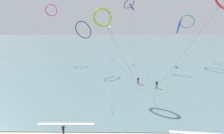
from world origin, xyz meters
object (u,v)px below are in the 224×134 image
Objects in this scene: surfer_coral at (138,81)px; kite_lime at (102,18)px; surfer_amber at (157,85)px; kite_emerald at (187,22)px; kite_magenta at (51,10)px; kite_cobalt at (179,26)px; kite_violet at (132,7)px; kite_ivory at (111,31)px; kite_navy at (84,30)px; surfer_teal at (63,131)px; kite_charcoal at (129,3)px.

surfer_coral is 0.10× the size of kite_lime.
kite_emerald reaches higher than surfer_amber.
surfer_coral is at bearing -77.68° from kite_magenta.
surfer_coral is at bearing -19.14° from kite_cobalt.
kite_violet is at bearing 40.34° from surfer_coral.
kite_magenta is at bearing 86.33° from surfer_coral.
kite_cobalt is (23.17, -5.30, 1.97)m from kite_ivory.
kite_magenta reaches higher than surfer_coral.
kite_lime is at bearing -89.67° from kite_magenta.
surfer_coral is 22.47m from kite_navy.
kite_cobalt is at bearing -126.89° from kite_lime.
kite_magenta is (-30.32, -0.88, -1.29)m from kite_violet.
kite_magenta is (-29.53, 30.04, 18.02)m from surfer_coral.
surfer_amber is 0.03× the size of kite_magenta.
kite_ivory is 23.85m from kite_cobalt.
kite_violet reaches higher than surfer_coral.
kite_lime is at bearing -26.28° from kite_cobalt.
surfer_teal is 0.10× the size of kite_navy.
kite_cobalt is at bearing -66.20° from surfer_teal.
kite_navy is (-2.52, 33.22, 11.54)m from surfer_teal.
kite_lime is (4.03, 17.02, 14.48)m from surfer_teal.
surfer_amber is (15.87, 17.77, 0.08)m from surfer_teal.
surfer_amber is at bearing -172.98° from kite_ivory.
kite_magenta is (-33.27, 32.86, 18.02)m from surfer_amber.
kite_ivory reaches higher than surfer_amber.
kite_magenta is 1.10× the size of kite_ivory.
kite_violet reaches higher than kite_lime.
surfer_teal is 22.71m from kite_lime.
kite_lime reaches higher than surfer_coral.
kite_charcoal is 18.17m from kite_navy.
kite_cobalt reaches higher than surfer_teal.
surfer_coral is 29.02m from kite_charcoal.
kite_ivory reaches higher than surfer_teal.
kite_charcoal is at bearing -150.59° from kite_ivory.
surfer_coral is at bearing -45.78° from kite_charcoal.
kite_lime reaches higher than surfer_teal.
surfer_teal is 0.07× the size of kite_charcoal.
surfer_amber is 41.17m from kite_emerald.
kite_emerald is 22.23m from kite_violet.
kite_emerald is 1.16× the size of kite_ivory.
kite_cobalt is (28.54, 43.32, 12.55)m from surfer_teal.
kite_charcoal is at bearing 44.37° from surfer_coral.
kite_lime is at bearing -178.52° from kite_violet.
surfer_coral reaches higher than surfer_teal.
kite_emerald is at bearing 6.24° from surfer_coral.
surfer_amber is 0.10× the size of kite_lime.
kite_violet is (0.80, 30.92, 19.31)m from surfer_coral.
kite_charcoal is at bearing -174.50° from kite_violet.
kite_emerald is (34.45, 51.81, 13.88)m from surfer_teal.
surfer_amber is 0.10× the size of kite_navy.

